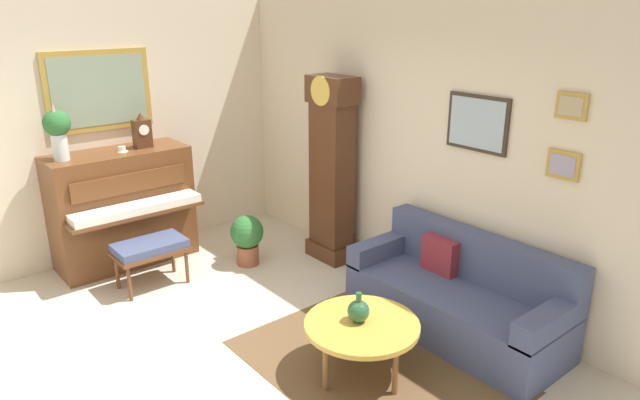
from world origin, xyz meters
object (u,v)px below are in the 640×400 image
object	(u,v)px
teacup	(122,150)
green_jug	(358,311)
grandfather_clock	(332,175)
coffee_table	(362,326)
piano	(123,207)
couch	(459,297)
potted_plant	(247,237)
piano_bench	(150,249)
mantel_clock	(142,132)
flower_vase	(57,129)

from	to	relation	value
teacup	green_jug	world-z (taller)	teacup
teacup	green_jug	bearing A→B (deg)	10.39
grandfather_clock	coffee_table	size ratio (longest dim) A/B	2.31
piano	couch	size ratio (longest dim) A/B	0.76
coffee_table	potted_plant	distance (m)	2.24
piano	green_jug	xyz separation A→B (m)	(3.08, 0.60, -0.12)
piano	couch	bearing A→B (deg)	27.49
grandfather_clock	piano	bearing A→B (deg)	-126.92
green_jug	grandfather_clock	bearing A→B (deg)	144.98
piano_bench	mantel_clock	distance (m)	1.30
flower_vase	potted_plant	size ratio (longest dim) A/B	1.04
potted_plant	teacup	bearing A→B (deg)	-132.41
grandfather_clock	couch	bearing A→B (deg)	-4.20
grandfather_clock	couch	size ratio (longest dim) A/B	1.07
teacup	grandfather_clock	bearing A→B (deg)	53.62
couch	teacup	size ratio (longest dim) A/B	16.38
teacup	potted_plant	bearing A→B (deg)	47.59
mantel_clock	flower_vase	size ratio (longest dim) A/B	0.66
flower_vase	piano_bench	bearing A→B (deg)	34.39
green_jug	piano	bearing A→B (deg)	-169.06
mantel_clock	green_jug	distance (m)	3.23
mantel_clock	teacup	xyz separation A→B (m)	(0.05, -0.25, -0.15)
piano	potted_plant	distance (m)	1.38
couch	teacup	world-z (taller)	teacup
piano_bench	teacup	xyz separation A→B (m)	(-0.68, 0.08, 0.87)
teacup	potted_plant	distance (m)	1.59
teacup	couch	bearing A→B (deg)	27.33
piano	green_jug	size ratio (longest dim) A/B	6.00
piano	coffee_table	size ratio (longest dim) A/B	1.64
coffee_table	green_jug	world-z (taller)	green_jug
green_jug	coffee_table	bearing A→B (deg)	8.97
grandfather_clock	coffee_table	distance (m)	2.21
couch	flower_vase	size ratio (longest dim) A/B	3.28
piano_bench	flower_vase	bearing A→B (deg)	-145.61
piano	grandfather_clock	xyz separation A→B (m)	(1.36, 1.81, 0.33)
flower_vase	teacup	world-z (taller)	flower_vase
piano	potted_plant	size ratio (longest dim) A/B	2.57
coffee_table	flower_vase	distance (m)	3.52
potted_plant	coffee_table	bearing A→B (deg)	-9.78
green_jug	potted_plant	size ratio (longest dim) A/B	0.43
teacup	green_jug	xyz separation A→B (m)	(3.03, 0.55, -0.76)
grandfather_clock	flower_vase	distance (m)	2.78
coffee_table	mantel_clock	bearing A→B (deg)	-174.39
piano	piano_bench	bearing A→B (deg)	-3.06
mantel_clock	flower_vase	world-z (taller)	flower_vase
flower_vase	green_jug	world-z (taller)	flower_vase
flower_vase	potted_plant	world-z (taller)	flower_vase
piano_bench	potted_plant	distance (m)	1.04
piano	grandfather_clock	world-z (taller)	grandfather_clock
piano_bench	teacup	bearing A→B (deg)	173.26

